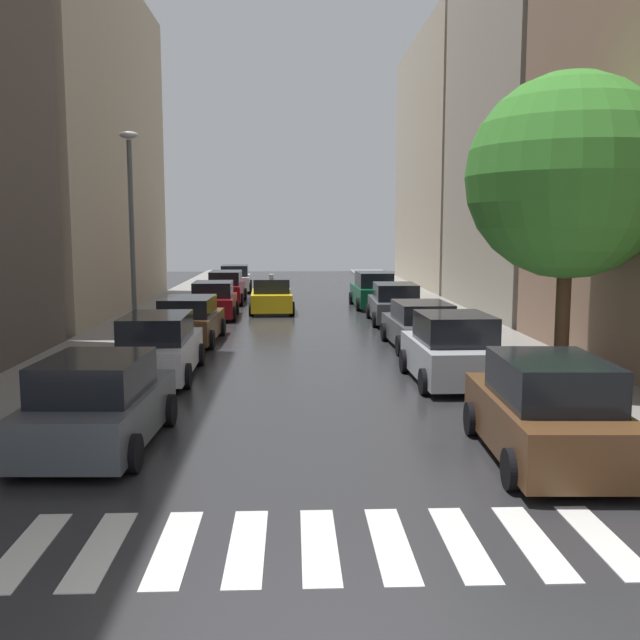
# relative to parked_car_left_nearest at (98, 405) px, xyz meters

# --- Properties ---
(ground_plane) EXTENTS (28.00, 72.00, 0.04)m
(ground_plane) POSITION_rel_parked_car_left_nearest_xyz_m (3.81, 17.54, -0.81)
(ground_plane) COLOR #29292C
(sidewalk_left) EXTENTS (3.00, 72.00, 0.15)m
(sidewalk_left) POSITION_rel_parked_car_left_nearest_xyz_m (-2.69, 17.54, -0.71)
(sidewalk_left) COLOR gray
(sidewalk_left) RESTS_ON ground
(sidewalk_right) EXTENTS (3.00, 72.00, 0.15)m
(sidewalk_right) POSITION_rel_parked_car_left_nearest_xyz_m (10.31, 17.54, -0.71)
(sidewalk_right) COLOR gray
(sidewalk_right) RESTS_ON ground
(crosswalk_stripes) EXTENTS (7.65, 2.20, 0.01)m
(crosswalk_stripes) POSITION_rel_parked_car_left_nearest_xyz_m (3.81, -4.17, -0.78)
(crosswalk_stripes) COLOR silver
(crosswalk_stripes) RESTS_ON ground
(building_left_mid) EXTENTS (6.00, 18.79, 15.75)m
(building_left_mid) POSITION_rel_parked_car_left_nearest_xyz_m (-7.19, 22.11, 7.09)
(building_left_mid) COLOR #B2A38C
(building_left_mid) RESTS_ON ground
(building_right_mid) EXTENTS (6.00, 12.91, 16.16)m
(building_right_mid) POSITION_rel_parked_car_left_nearest_xyz_m (14.81, 20.38, 7.29)
(building_right_mid) COLOR #9E9384
(building_right_mid) RESTS_ON ground
(building_right_far) EXTENTS (6.00, 17.65, 16.60)m
(building_right_far) POSITION_rel_parked_car_left_nearest_xyz_m (14.81, 36.28, 7.52)
(building_right_far) COLOR #B2A38C
(building_right_far) RESTS_ON ground
(parked_car_left_nearest) EXTENTS (2.25, 4.27, 1.68)m
(parked_car_left_nearest) POSITION_rel_parked_car_left_nearest_xyz_m (0.00, 0.00, 0.00)
(parked_car_left_nearest) COLOR #474C51
(parked_car_left_nearest) RESTS_ON ground
(parked_car_left_second) EXTENTS (2.11, 4.63, 1.69)m
(parked_car_left_second) POSITION_rel_parked_car_left_nearest_xyz_m (-0.08, 6.18, 0.01)
(parked_car_left_second) COLOR silver
(parked_car_left_second) RESTS_ON ground
(parked_car_left_third) EXTENTS (2.18, 4.63, 1.59)m
(parked_car_left_third) POSITION_rel_parked_car_left_nearest_xyz_m (-0.09, 12.04, -0.04)
(parked_car_left_third) COLOR brown
(parked_car_left_third) RESTS_ON ground
(parked_car_left_fourth) EXTENTS (2.18, 4.06, 1.62)m
(parked_car_left_fourth) POSITION_rel_parked_car_left_nearest_xyz_m (0.02, 18.81, -0.03)
(parked_car_left_fourth) COLOR maroon
(parked_car_left_fourth) RESTS_ON ground
(parked_car_left_fifth) EXTENTS (2.00, 4.72, 1.70)m
(parked_car_left_fifth) POSITION_rel_parked_car_left_nearest_xyz_m (-0.03, 25.40, 0.01)
(parked_car_left_fifth) COLOR maroon
(parked_car_left_fifth) RESTS_ON ground
(parked_car_left_sixth) EXTENTS (2.19, 4.19, 1.66)m
(parked_car_left_sixth) POSITION_rel_parked_car_left_nearest_xyz_m (-0.09, 32.20, -0.01)
(parked_car_left_sixth) COLOR silver
(parked_car_left_sixth) RESTS_ON ground
(parked_car_right_nearest) EXTENTS (2.24, 4.45, 1.80)m
(parked_car_right_nearest) POSITION_rel_parked_car_left_nearest_xyz_m (7.78, -1.02, 0.05)
(parked_car_right_nearest) COLOR brown
(parked_car_right_nearest) RESTS_ON ground
(parked_car_right_second) EXTENTS (2.24, 4.06, 1.80)m
(parked_car_right_second) POSITION_rel_parked_car_left_nearest_xyz_m (7.56, 5.16, 0.05)
(parked_car_right_second) COLOR #B2B7BF
(parked_car_right_second) RESTS_ON ground
(parked_car_right_third) EXTENTS (2.23, 4.55, 1.53)m
(parked_car_right_third) POSITION_rel_parked_car_left_nearest_xyz_m (7.72, 10.59, -0.06)
(parked_car_right_third) COLOR #474C51
(parked_car_right_third) RESTS_ON ground
(parked_car_right_fourth) EXTENTS (2.19, 4.43, 1.66)m
(parked_car_right_fourth) POSITION_rel_parked_car_left_nearest_xyz_m (7.77, 16.95, -0.01)
(parked_car_right_fourth) COLOR #474C51
(parked_car_right_fourth) RESTS_ON ground
(parked_car_right_fifth) EXTENTS (2.15, 4.76, 1.79)m
(parked_car_right_fifth) POSITION_rel_parked_car_left_nearest_xyz_m (7.53, 22.79, 0.05)
(parked_car_right_fifth) COLOR #0C4C2D
(parked_car_right_fifth) RESTS_ON ground
(taxi_midroad) EXTENTS (2.19, 4.41, 1.81)m
(taxi_midroad) POSITION_rel_parked_car_left_nearest_xyz_m (2.50, 20.96, -0.02)
(taxi_midroad) COLOR yellow
(taxi_midroad) RESTS_ON ground
(street_tree_right) EXTENTS (4.99, 4.99, 7.53)m
(street_tree_right) POSITION_rel_parked_car_left_nearest_xyz_m (10.23, 4.81, 4.39)
(street_tree_right) COLOR #513823
(street_tree_right) RESTS_ON sidewalk_right
(lamp_post_left) EXTENTS (0.60, 0.28, 6.88)m
(lamp_post_left) POSITION_rel_parked_car_left_nearest_xyz_m (-1.74, 11.08, 3.33)
(lamp_post_left) COLOR #595B60
(lamp_post_left) RESTS_ON sidewalk_left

